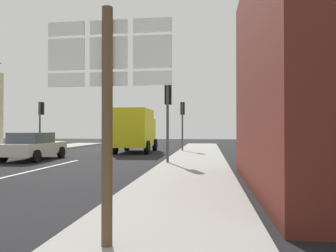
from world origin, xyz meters
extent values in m
plane|color=black|center=(0.00, 10.00, 0.00)|extent=(80.00, 80.00, 0.00)
cube|color=#9E9B96|center=(6.22, 8.00, 0.07)|extent=(2.98, 44.00, 0.14)
cube|color=silver|center=(0.00, 6.00, 0.01)|extent=(0.16, 12.00, 0.01)
cube|color=beige|center=(-2.38, 11.87, 0.62)|extent=(1.81, 4.23, 0.60)
cube|color=#47515B|center=(-2.38, 11.62, 1.19)|extent=(1.58, 2.12, 0.55)
cylinder|color=black|center=(-3.28, 13.21, 0.32)|extent=(0.23, 0.64, 0.64)
cylinder|color=black|center=(-1.53, 13.24, 0.32)|extent=(0.23, 0.64, 0.64)
cylinder|color=black|center=(-3.24, 10.51, 0.32)|extent=(0.23, 0.64, 0.64)
cylinder|color=black|center=(-1.49, 10.54, 0.32)|extent=(0.23, 0.64, 0.64)
cube|color=yellow|center=(1.73, 17.49, 1.75)|extent=(2.27, 3.74, 2.60)
cube|color=yellow|center=(1.68, 19.99, 1.45)|extent=(2.11, 1.34, 2.00)
cube|color=#47515B|center=(1.68, 20.04, 2.25)|extent=(1.76, 0.13, 0.70)
cylinder|color=black|center=(0.58, 19.91, 0.45)|extent=(0.30, 0.91, 0.90)
cylinder|color=black|center=(2.78, 19.96, 0.45)|extent=(0.30, 0.91, 0.90)
cylinder|color=black|center=(0.64, 16.52, 0.45)|extent=(0.30, 0.91, 0.90)
cylinder|color=black|center=(2.84, 16.56, 0.45)|extent=(0.30, 0.91, 0.90)
cylinder|color=brown|center=(5.57, 0.12, 1.60)|extent=(0.14, 0.14, 3.20)
cube|color=white|center=(4.99, 0.17, 2.96)|extent=(0.50, 0.03, 0.18)
cube|color=black|center=(4.99, 0.19, 2.96)|extent=(0.43, 0.01, 0.13)
cube|color=white|center=(4.99, 0.17, 2.62)|extent=(0.50, 0.03, 0.42)
cube|color=black|center=(4.99, 0.19, 2.62)|extent=(0.43, 0.01, 0.32)
cube|color=white|center=(4.99, 0.17, 2.28)|extent=(0.50, 0.03, 0.18)
cube|color=black|center=(4.99, 0.19, 2.28)|extent=(0.43, 0.01, 0.13)
cube|color=white|center=(5.57, 0.17, 2.96)|extent=(0.50, 0.03, 0.18)
cube|color=black|center=(5.57, 0.19, 2.96)|extent=(0.43, 0.01, 0.13)
cube|color=white|center=(5.57, 0.17, 2.62)|extent=(0.50, 0.03, 0.42)
cube|color=black|center=(5.57, 0.19, 2.62)|extent=(0.43, 0.01, 0.32)
cube|color=white|center=(5.57, 0.17, 2.28)|extent=(0.50, 0.03, 0.18)
cube|color=black|center=(5.57, 0.19, 2.28)|extent=(0.43, 0.01, 0.13)
cube|color=white|center=(6.15, 0.17, 2.96)|extent=(0.50, 0.03, 0.18)
cube|color=black|center=(6.15, 0.19, 2.96)|extent=(0.43, 0.01, 0.13)
cube|color=white|center=(6.15, 0.17, 2.62)|extent=(0.50, 0.03, 0.42)
cube|color=black|center=(6.15, 0.19, 2.62)|extent=(0.43, 0.01, 0.32)
cube|color=white|center=(6.15, 0.17, 2.28)|extent=(0.50, 0.03, 0.18)
cube|color=black|center=(6.15, 0.19, 2.28)|extent=(0.43, 0.01, 0.13)
cylinder|color=#47474C|center=(5.03, 10.26, 1.84)|extent=(0.12, 0.12, 3.68)
cube|color=black|center=(5.03, 10.46, 3.23)|extent=(0.30, 0.28, 0.90)
sphere|color=red|center=(5.03, 10.60, 3.50)|extent=(0.18, 0.18, 0.18)
sphere|color=#3C2303|center=(5.03, 10.60, 3.22)|extent=(0.18, 0.18, 0.18)
sphere|color=black|center=(5.03, 10.60, 2.94)|extent=(0.18, 0.18, 0.18)
cylinder|color=#47474C|center=(-5.03, 17.05, 1.80)|extent=(0.12, 0.12, 3.60)
cube|color=black|center=(-5.03, 17.25, 3.15)|extent=(0.30, 0.28, 0.90)
sphere|color=red|center=(-5.03, 17.39, 3.42)|extent=(0.18, 0.18, 0.18)
sphere|color=#3C2303|center=(-5.03, 17.39, 3.14)|extent=(0.18, 0.18, 0.18)
sphere|color=black|center=(-5.03, 17.39, 2.86)|extent=(0.18, 0.18, 0.18)
cylinder|color=#47474C|center=(5.03, 18.44, 1.80)|extent=(0.12, 0.12, 3.60)
cube|color=black|center=(5.03, 18.64, 3.15)|extent=(0.30, 0.28, 0.90)
sphere|color=red|center=(5.03, 18.78, 3.42)|extent=(0.18, 0.18, 0.18)
sphere|color=#3C2303|center=(5.03, 18.78, 3.14)|extent=(0.18, 0.18, 0.18)
sphere|color=black|center=(5.03, 18.78, 2.86)|extent=(0.18, 0.18, 0.18)
camera|label=1|loc=(6.85, -3.75, 1.62)|focal=33.35mm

